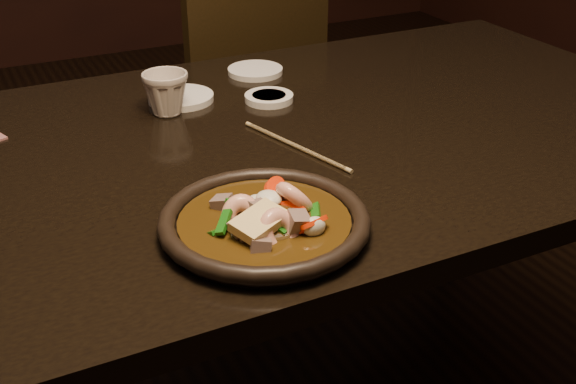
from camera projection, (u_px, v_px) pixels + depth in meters
name	position (u px, v px, depth m)	size (l,w,h in m)	color
table	(289.00, 171.00, 1.31)	(1.60, 0.90, 0.75)	black
chair	(236.00, 110.00, 2.03)	(0.50, 0.50, 0.92)	black
plate	(264.00, 222.00, 0.97)	(0.29, 0.29, 0.03)	black
stirfry	(266.00, 220.00, 0.97)	(0.17, 0.17, 0.07)	#342109
soy_dish	(269.00, 98.00, 1.41)	(0.10, 0.10, 0.01)	white
saucer_left	(181.00, 98.00, 1.41)	(0.13, 0.13, 0.01)	white
saucer_right	(255.00, 71.00, 1.55)	(0.12, 0.12, 0.01)	white
tea_cup	(166.00, 92.00, 1.33)	(0.09, 0.08, 0.09)	beige
chopsticks	(296.00, 146.00, 1.22)	(0.08, 0.25, 0.01)	tan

